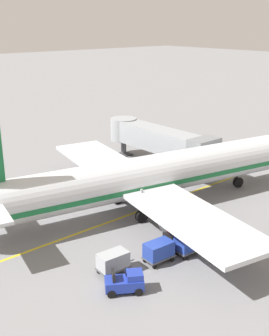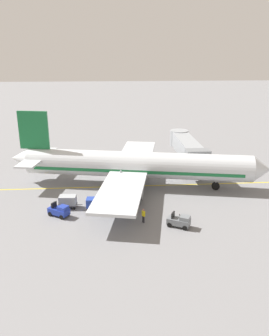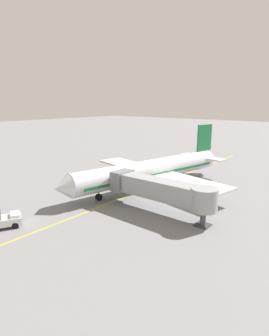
{
  "view_description": "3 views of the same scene",
  "coord_description": "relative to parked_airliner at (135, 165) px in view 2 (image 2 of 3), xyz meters",
  "views": [
    {
      "loc": [
        27.36,
        -24.37,
        16.76
      ],
      "look_at": [
        -2.86,
        1.47,
        3.08
      ],
      "focal_mm": 45.85,
      "sensor_mm": 36.0,
      "label": 1
    },
    {
      "loc": [
        45.32,
        -3.13,
        18.25
      ],
      "look_at": [
        -0.41,
        0.31,
        2.65
      ],
      "focal_mm": 35.89,
      "sensor_mm": 36.0,
      "label": 2
    },
    {
      "loc": [
        -28.63,
        40.04,
        15.1
      ],
      "look_at": [
        1.14,
        4.04,
        4.05
      ],
      "focal_mm": 29.67,
      "sensor_mm": 36.0,
      "label": 3
    }
  ],
  "objects": [
    {
      "name": "baggage_tug_lead",
      "position": [
        8.92,
        -9.7,
        -2.47
      ],
      "size": [
        2.37,
        2.75,
        1.62
      ],
      "color": "#1E339E",
      "rests_on": "ground"
    },
    {
      "name": "baggage_tug_spare",
      "position": [
        12.56,
        3.96,
        -2.47
      ],
      "size": [
        2.23,
        2.77,
        1.62
      ],
      "color": "slate",
      "rests_on": "ground"
    },
    {
      "name": "gate_lead_in_line",
      "position": [
        0.07,
        -0.39,
        -3.18
      ],
      "size": [
        0.24,
        80.0,
        0.01
      ],
      "primitive_type": "cube",
      "color": "gold",
      "rests_on": "ground"
    },
    {
      "name": "jet_bridge",
      "position": [
        -8.1,
        9.3,
        0.27
      ],
      "size": [
        16.24,
        3.5,
        4.98
      ],
      "color": "#93999E",
      "rests_on": "ground"
    },
    {
      "name": "parked_airliner",
      "position": [
        0.0,
        0.0,
        0.0
      ],
      "size": [
        30.44,
        37.14,
        10.63
      ],
      "color": "silver",
      "rests_on": "ground"
    },
    {
      "name": "baggage_cart_front",
      "position": [
        8.27,
        -2.97,
        -2.24
      ],
      "size": [
        1.44,
        2.94,
        1.58
      ],
      "color": "#4C4C51",
      "rests_on": "ground"
    },
    {
      "name": "baggage_cart_third_in_train",
      "position": [
        6.65,
        -8.95,
        -2.24
      ],
      "size": [
        1.44,
        2.94,
        1.58
      ],
      "color": "#4C4C51",
      "rests_on": "ground"
    },
    {
      "name": "baggage_cart_second_in_train",
      "position": [
        7.65,
        -5.52,
        -2.24
      ],
      "size": [
        1.44,
        2.94,
        1.58
      ],
      "color": "#4C4C51",
      "rests_on": "ground"
    },
    {
      "name": "ground_plane",
      "position": [
        0.07,
        -0.39,
        -3.19
      ],
      "size": [
        400.0,
        400.0,
        0.0
      ],
      "primitive_type": "plane",
      "color": "slate"
    },
    {
      "name": "ground_crew_wing_walker",
      "position": [
        11.29,
        0.06,
        -2.23
      ],
      "size": [
        0.68,
        0.42,
        1.69
      ],
      "color": "#232328",
      "rests_on": "ground"
    },
    {
      "name": "baggage_tug_trailing",
      "position": [
        6.83,
        -3.29,
        -2.47
      ],
      "size": [
        1.95,
        2.75,
        1.62
      ],
      "color": "#B21E1E",
      "rests_on": "ground"
    }
  ]
}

